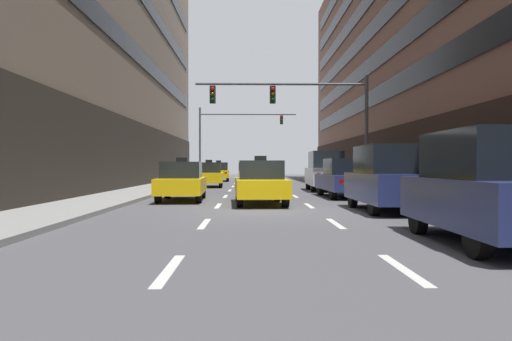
# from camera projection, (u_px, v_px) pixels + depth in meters

# --- Properties ---
(ground_plane) EXTENTS (120.00, 120.00, 0.00)m
(ground_plane) POSITION_uv_depth(u_px,v_px,m) (266.00, 211.00, 14.37)
(ground_plane) COLOR #515156
(sidewalk_left) EXTENTS (2.78, 80.00, 0.14)m
(sidewalk_left) POSITION_uv_depth(u_px,v_px,m) (64.00, 210.00, 14.28)
(sidewalk_left) COLOR gray
(sidewalk_left) RESTS_ON ground
(sidewalk_right) EXTENTS (2.78, 80.00, 0.14)m
(sidewalk_right) POSITION_uv_depth(u_px,v_px,m) (465.00, 209.00, 14.46)
(sidewalk_right) COLOR gray
(sidewalk_right) RESTS_ON ground
(lane_stripe_l1_s2) EXTENTS (0.16, 2.00, 0.01)m
(lane_stripe_l1_s2) POSITION_uv_depth(u_px,v_px,m) (169.00, 270.00, 6.35)
(lane_stripe_l1_s2) COLOR silver
(lane_stripe_l1_s2) RESTS_ON ground
(lane_stripe_l1_s3) EXTENTS (0.16, 2.00, 0.01)m
(lane_stripe_l1_s3) POSITION_uv_depth(u_px,v_px,m) (204.00, 224.00, 11.35)
(lane_stripe_l1_s3) COLOR silver
(lane_stripe_l1_s3) RESTS_ON ground
(lane_stripe_l1_s4) EXTENTS (0.16, 2.00, 0.01)m
(lane_stripe_l1_s4) POSITION_uv_depth(u_px,v_px,m) (218.00, 206.00, 16.35)
(lane_stripe_l1_s4) COLOR silver
(lane_stripe_l1_s4) RESTS_ON ground
(lane_stripe_l1_s5) EXTENTS (0.16, 2.00, 0.01)m
(lane_stripe_l1_s5) POSITION_uv_depth(u_px,v_px,m) (225.00, 196.00, 21.35)
(lane_stripe_l1_s5) COLOR silver
(lane_stripe_l1_s5) RESTS_ON ground
(lane_stripe_l1_s6) EXTENTS (0.16, 2.00, 0.01)m
(lane_stripe_l1_s6) POSITION_uv_depth(u_px,v_px,m) (230.00, 190.00, 26.35)
(lane_stripe_l1_s6) COLOR silver
(lane_stripe_l1_s6) RESTS_ON ground
(lane_stripe_l1_s7) EXTENTS (0.16, 2.00, 0.01)m
(lane_stripe_l1_s7) POSITION_uv_depth(u_px,v_px,m) (233.00, 186.00, 31.34)
(lane_stripe_l1_s7) COLOR silver
(lane_stripe_l1_s7) RESTS_ON ground
(lane_stripe_l1_s8) EXTENTS (0.16, 2.00, 0.01)m
(lane_stripe_l1_s8) POSITION_uv_depth(u_px,v_px,m) (235.00, 183.00, 36.34)
(lane_stripe_l1_s8) COLOR silver
(lane_stripe_l1_s8) RESTS_ON ground
(lane_stripe_l1_s9) EXTENTS (0.16, 2.00, 0.01)m
(lane_stripe_l1_s9) POSITION_uv_depth(u_px,v_px,m) (237.00, 181.00, 41.34)
(lane_stripe_l1_s9) COLOR silver
(lane_stripe_l1_s9) RESTS_ON ground
(lane_stripe_l1_s10) EXTENTS (0.16, 2.00, 0.01)m
(lane_stripe_l1_s10) POSITION_uv_depth(u_px,v_px,m) (238.00, 180.00, 46.34)
(lane_stripe_l1_s10) COLOR silver
(lane_stripe_l1_s10) RESTS_ON ground
(lane_stripe_l2_s2) EXTENTS (0.16, 2.00, 0.01)m
(lane_stripe_l2_s2) POSITION_uv_depth(u_px,v_px,m) (403.00, 269.00, 6.40)
(lane_stripe_l2_s2) COLOR silver
(lane_stripe_l2_s2) RESTS_ON ground
(lane_stripe_l2_s3) EXTENTS (0.16, 2.00, 0.01)m
(lane_stripe_l2_s3) POSITION_uv_depth(u_px,v_px,m) (335.00, 223.00, 11.40)
(lane_stripe_l2_s3) COLOR silver
(lane_stripe_l2_s3) RESTS_ON ground
(lane_stripe_l2_s4) EXTENTS (0.16, 2.00, 0.01)m
(lane_stripe_l2_s4) POSITION_uv_depth(u_px,v_px,m) (309.00, 206.00, 16.39)
(lane_stripe_l2_s4) COLOR silver
(lane_stripe_l2_s4) RESTS_ON ground
(lane_stripe_l2_s5) EXTENTS (0.16, 2.00, 0.01)m
(lane_stripe_l2_s5) POSITION_uv_depth(u_px,v_px,m) (295.00, 196.00, 21.39)
(lane_stripe_l2_s5) COLOR silver
(lane_stripe_l2_s5) RESTS_ON ground
(lane_stripe_l2_s6) EXTENTS (0.16, 2.00, 0.01)m
(lane_stripe_l2_s6) POSITION_uv_depth(u_px,v_px,m) (286.00, 190.00, 26.39)
(lane_stripe_l2_s6) COLOR silver
(lane_stripe_l2_s6) RESTS_ON ground
(lane_stripe_l2_s7) EXTENTS (0.16, 2.00, 0.01)m
(lane_stripe_l2_s7) POSITION_uv_depth(u_px,v_px,m) (280.00, 186.00, 31.39)
(lane_stripe_l2_s7) COLOR silver
(lane_stripe_l2_s7) RESTS_ON ground
(lane_stripe_l2_s8) EXTENTS (0.16, 2.00, 0.01)m
(lane_stripe_l2_s8) POSITION_uv_depth(u_px,v_px,m) (276.00, 183.00, 36.39)
(lane_stripe_l2_s8) COLOR silver
(lane_stripe_l2_s8) RESTS_ON ground
(lane_stripe_l2_s9) EXTENTS (0.16, 2.00, 0.01)m
(lane_stripe_l2_s9) POSITION_uv_depth(u_px,v_px,m) (273.00, 181.00, 41.39)
(lane_stripe_l2_s9) COLOR silver
(lane_stripe_l2_s9) RESTS_ON ground
(lane_stripe_l2_s10) EXTENTS (0.16, 2.00, 0.01)m
(lane_stripe_l2_s10) POSITION_uv_depth(u_px,v_px,m) (270.00, 180.00, 46.39)
(lane_stripe_l2_s10) COLOR silver
(lane_stripe_l2_s10) RESTS_ON ground
(taxi_driving_0) EXTENTS (2.06, 4.57, 1.87)m
(taxi_driving_0) POSITION_uv_depth(u_px,v_px,m) (219.00, 172.00, 41.75)
(taxi_driving_0) COLOR black
(taxi_driving_0) RESTS_ON ground
(taxi_driving_1) EXTENTS (1.91, 4.25, 1.74)m
(taxi_driving_1) POSITION_uv_depth(u_px,v_px,m) (182.00, 182.00, 18.71)
(taxi_driving_1) COLOR black
(taxi_driving_1) RESTS_ON ground
(taxi_driving_2) EXTENTS (2.01, 4.39, 1.79)m
(taxi_driving_2) POSITION_uv_depth(u_px,v_px,m) (209.00, 175.00, 30.58)
(taxi_driving_2) COLOR black
(taxi_driving_2) RESTS_ON ground
(taxi_driving_3) EXTENTS (1.97, 4.34, 1.78)m
(taxi_driving_3) POSITION_uv_depth(u_px,v_px,m) (260.00, 183.00, 17.02)
(taxi_driving_3) COLOR black
(taxi_driving_3) RESTS_ON ground
(car_parked_0) EXTENTS (1.85, 4.29, 2.06)m
(car_parked_0) POSITION_uv_depth(u_px,v_px,m) (486.00, 188.00, 8.39)
(car_parked_0) COLOR black
(car_parked_0) RESTS_ON ground
(car_parked_1) EXTENTS (1.80, 4.25, 2.05)m
(car_parked_1) POSITION_uv_depth(u_px,v_px,m) (387.00, 178.00, 14.42)
(car_parked_1) COLOR black
(car_parked_1) RESTS_ON ground
(car_parked_2) EXTENTS (2.06, 4.67, 1.73)m
(car_parked_2) POSITION_uv_depth(u_px,v_px,m) (345.00, 178.00, 20.70)
(car_parked_2) COLOR black
(car_parked_2) RESTS_ON ground
(car_parked_3) EXTENTS (2.03, 4.62, 2.21)m
(car_parked_3) POSITION_uv_depth(u_px,v_px,m) (325.00, 171.00, 26.04)
(car_parked_3) COLOR black
(car_parked_3) RESTS_ON ground
(traffic_signal_0) EXTENTS (8.44, 0.35, 5.67)m
(traffic_signal_0) POSITION_uv_depth(u_px,v_px,m) (304.00, 108.00, 22.59)
(traffic_signal_0) COLOR #4C4C51
(traffic_signal_0) RESTS_ON sidewalk_right
(traffic_signal_1) EXTENTS (9.30, 0.35, 6.82)m
(traffic_signal_1) POSITION_uv_depth(u_px,v_px,m) (229.00, 130.00, 44.46)
(traffic_signal_1) COLOR #4C4C51
(traffic_signal_1) RESTS_ON sidewalk_left
(pedestrian_0) EXTENTS (0.51, 0.30, 1.73)m
(pedestrian_0) POSITION_uv_depth(u_px,v_px,m) (393.00, 171.00, 24.32)
(pedestrian_0) COLOR black
(pedestrian_0) RESTS_ON sidewalk_right
(pedestrian_1) EXTENTS (0.26, 0.52, 1.65)m
(pedestrian_1) POSITION_uv_depth(u_px,v_px,m) (341.00, 170.00, 30.49)
(pedestrian_1) COLOR black
(pedestrian_1) RESTS_ON sidewalk_right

